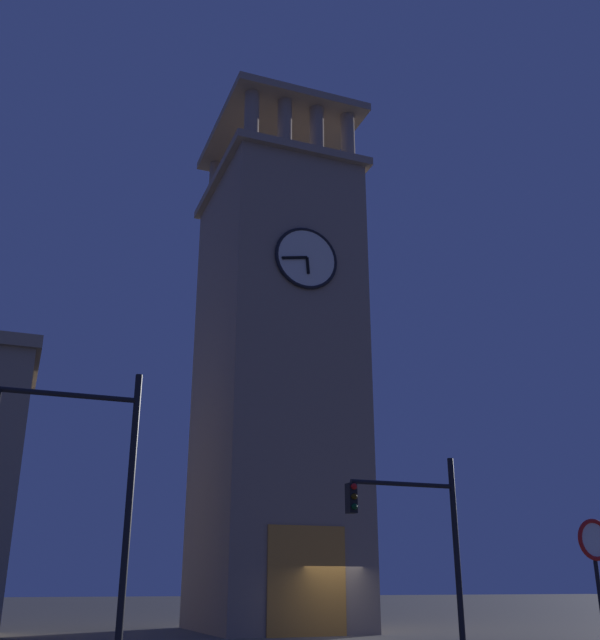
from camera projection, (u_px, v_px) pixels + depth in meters
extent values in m
plane|color=#56544F|center=(349.00, 638.00, 26.31)|extent=(200.00, 200.00, 0.00)
cube|color=gray|center=(275.00, 389.00, 34.04)|extent=(6.20, 7.87, 20.85)
cube|color=gray|center=(278.00, 190.00, 37.67)|extent=(6.80, 8.47, 0.40)
cylinder|color=gray|center=(348.00, 140.00, 36.13)|extent=(0.70, 0.70, 2.73)
cylinder|color=gray|center=(317.00, 132.00, 35.56)|extent=(0.70, 0.70, 2.73)
cylinder|color=gray|center=(285.00, 125.00, 35.00)|extent=(0.70, 0.70, 2.73)
cylinder|color=gray|center=(252.00, 118.00, 34.44)|extent=(0.70, 0.70, 2.73)
cylinder|color=gray|center=(299.00, 202.00, 41.98)|extent=(0.70, 0.70, 2.73)
cylinder|color=gray|center=(272.00, 196.00, 41.42)|extent=(0.70, 0.70, 2.73)
cylinder|color=gray|center=(244.00, 191.00, 40.85)|extent=(0.70, 0.70, 2.73)
cylinder|color=gray|center=(215.00, 185.00, 40.29)|extent=(0.70, 0.70, 2.73)
cube|color=gray|center=(278.00, 138.00, 38.74)|extent=(6.80, 8.47, 0.40)
cylinder|color=black|center=(279.00, 110.00, 39.35)|extent=(0.12, 0.12, 3.18)
cylinder|color=silver|center=(306.00, 258.00, 32.25)|extent=(2.80, 0.12, 2.80)
torus|color=black|center=(306.00, 258.00, 32.23)|extent=(2.96, 0.16, 2.96)
cube|color=black|center=(308.00, 265.00, 32.04)|extent=(0.18, 0.06, 0.78)
cube|color=black|center=(295.00, 258.00, 31.93)|extent=(1.19, 0.06, 0.33)
cube|color=orange|center=(306.00, 580.00, 27.75)|extent=(3.20, 0.24, 4.00)
cylinder|color=black|center=(128.00, 517.00, 15.81)|extent=(0.16, 0.16, 6.42)
cylinder|color=black|center=(69.00, 395.00, 16.19)|extent=(3.01, 0.12, 0.12)
cylinder|color=black|center=(457.00, 556.00, 19.10)|extent=(0.16, 0.16, 5.09)
cylinder|color=black|center=(403.00, 484.00, 19.20)|extent=(3.02, 0.12, 0.12)
cube|color=black|center=(351.00, 498.00, 18.54)|extent=(0.22, 0.30, 0.75)
sphere|color=red|center=(354.00, 486.00, 18.48)|extent=(0.16, 0.16, 0.16)
sphere|color=#392705|center=(354.00, 496.00, 18.40)|extent=(0.16, 0.16, 0.16)
sphere|color=#063316|center=(354.00, 507.00, 18.31)|extent=(0.16, 0.16, 0.16)
cylinder|color=white|center=(594.00, 540.00, 13.96)|extent=(0.70, 0.04, 0.70)
torus|color=red|center=(595.00, 540.00, 13.94)|extent=(0.78, 0.08, 0.78)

